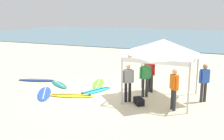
# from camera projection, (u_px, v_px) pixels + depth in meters

# --- Properties ---
(ground_plane) EXTENTS (80.00, 80.00, 0.00)m
(ground_plane) POSITION_uv_depth(u_px,v_px,m) (110.00, 95.00, 12.66)
(ground_plane) COLOR beige
(sea) EXTENTS (80.00, 36.00, 0.10)m
(sea) POSITION_uv_depth(u_px,v_px,m) (196.00, 37.00, 42.61)
(sea) COLOR #568499
(sea) RESTS_ON ground
(canopy_tent) EXTENTS (2.90, 2.90, 2.75)m
(canopy_tent) POSITION_uv_depth(u_px,v_px,m) (163.00, 47.00, 11.56)
(canopy_tent) COLOR #B7B7BC
(canopy_tent) RESTS_ON ground
(surfboard_navy) EXTENTS (2.34, 1.27, 0.19)m
(surfboard_navy) POSITION_uv_depth(u_px,v_px,m) (37.00, 80.00, 15.25)
(surfboard_navy) COLOR navy
(surfboard_navy) RESTS_ON ground
(surfboard_teal) EXTENTS (1.83, 1.48, 0.19)m
(surfboard_teal) POSITION_uv_depth(u_px,v_px,m) (59.00, 84.00, 14.36)
(surfboard_teal) COLOR #19847F
(surfboard_teal) RESTS_ON ground
(surfboard_lime) EXTENTS (1.35, 2.26, 0.19)m
(surfboard_lime) POSITION_uv_depth(u_px,v_px,m) (98.00, 84.00, 14.50)
(surfboard_lime) COLOR #7AD12D
(surfboard_lime) RESTS_ON ground
(surfboard_cyan) EXTENTS (1.29, 2.09, 0.19)m
(surfboard_cyan) POSITION_uv_depth(u_px,v_px,m) (95.00, 91.00, 13.15)
(surfboard_cyan) COLOR #23B2CC
(surfboard_cyan) RESTS_ON ground
(surfboard_yellow) EXTENTS (2.29, 1.23, 0.19)m
(surfboard_yellow) POSITION_uv_depth(u_px,v_px,m) (71.00, 95.00, 12.41)
(surfboard_yellow) COLOR yellow
(surfboard_yellow) RESTS_ON ground
(surfboard_blue) EXTENTS (1.83, 2.27, 0.19)m
(surfboard_blue) POSITION_uv_depth(u_px,v_px,m) (44.00, 93.00, 12.75)
(surfboard_blue) COLOR blue
(surfboard_blue) RESTS_ON ground
(person_green) EXTENTS (0.48, 0.38, 1.71)m
(person_green) POSITION_uv_depth(u_px,v_px,m) (145.00, 76.00, 12.14)
(person_green) COLOR #2D2D33
(person_green) RESTS_ON ground
(person_red) EXTENTS (0.49, 0.37, 1.71)m
(person_red) POSITION_uv_depth(u_px,v_px,m) (151.00, 73.00, 12.89)
(person_red) COLOR #2D2D33
(person_red) RESTS_ON ground
(person_orange) EXTENTS (0.40, 0.45, 1.71)m
(person_orange) POSITION_uv_depth(u_px,v_px,m) (174.00, 87.00, 10.44)
(person_orange) COLOR #2D2D33
(person_orange) RESTS_ON ground
(person_grey) EXTENTS (0.46, 0.39, 1.71)m
(person_grey) POSITION_uv_depth(u_px,v_px,m) (128.00, 80.00, 11.42)
(person_grey) COLOR black
(person_grey) RESTS_ON ground
(person_blue) EXTENTS (0.43, 0.40, 1.71)m
(person_blue) POSITION_uv_depth(u_px,v_px,m) (204.00, 80.00, 11.42)
(person_blue) COLOR #2D2D33
(person_blue) RESTS_ON ground
(gear_bag_near_tent) EXTENTS (0.62, 0.67, 0.28)m
(gear_bag_near_tent) POSITION_uv_depth(u_px,v_px,m) (139.00, 101.00, 11.28)
(gear_bag_near_tent) COLOR black
(gear_bag_near_tent) RESTS_ON ground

